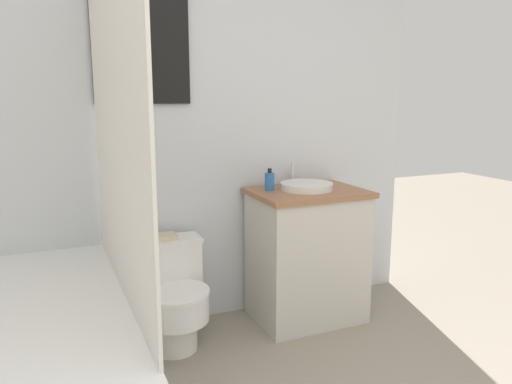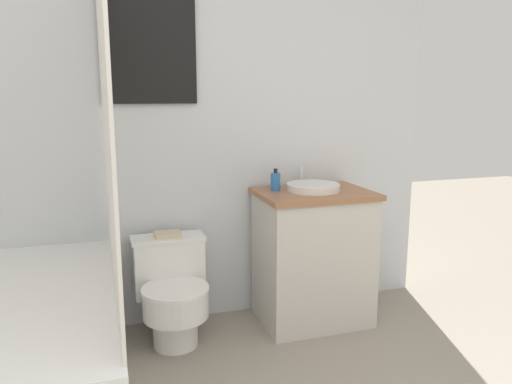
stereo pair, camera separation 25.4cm
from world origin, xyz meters
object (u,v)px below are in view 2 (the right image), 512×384
Objects in this scene: toilet at (173,291)px; sink at (313,187)px; soap_bottle at (275,181)px; book_on_tank at (168,234)px.

toilet is 0.98m from sink.
sink reaches higher than soap_bottle.
sink is 2.67× the size of soap_bottle.
soap_bottle reaches higher than toilet.
soap_bottle is 0.91× the size of book_on_tank.
soap_bottle reaches higher than book_on_tank.
toilet is 1.64× the size of sink.
book_on_tank is (-0.00, 0.12, 0.28)m from toilet.
toilet is 4.37× the size of soap_bottle.
book_on_tank is at bearing 173.52° from sink.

